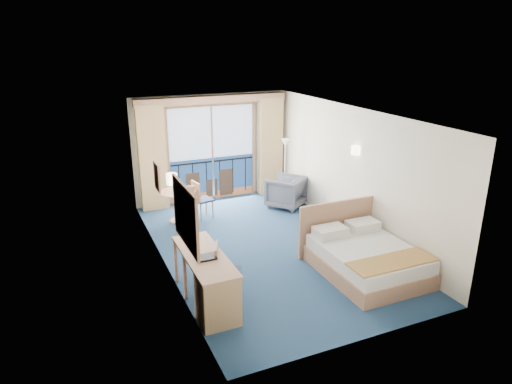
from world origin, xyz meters
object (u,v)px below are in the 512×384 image
Objects in this scene: armchair at (286,192)px; table_chair_b at (186,206)px; bed at (365,257)px; desk at (215,290)px; desk_chair at (224,268)px; round_table at (178,198)px; nightstand at (345,224)px; table_chair_a at (200,197)px; floor_lamp at (285,154)px.

table_chair_b is at bearing -28.15° from armchair.
desk is at bearing -175.09° from bed.
bed is 2.06× the size of table_chair_b.
desk is 3.42m from table_chair_b.
table_chair_b is at bearing 18.03° from desk_chair.
round_table is at bearing -39.74° from armchair.
round_table is at bearing 103.81° from table_chair_b.
desk is at bearing 13.20° from armchair.
desk is at bearing -154.29° from nightstand.
desk reaches higher than nightstand.
floor_lamp is at bearing -94.73° from table_chair_a.
desk_chair is at bearing 157.60° from table_chair_a.
armchair is (0.23, 3.56, 0.09)m from bed.
desk_chair is at bearing 55.89° from desk.
desk_chair is at bearing -82.22° from table_chair_b.
bed is at bearing -163.84° from table_chair_a.
round_table is (-2.44, 3.67, 0.26)m from bed.
table_chair_a is (0.98, 3.93, 0.05)m from desk.
armchair is at bearing -18.57° from desk_chair.
desk_chair reaches higher than round_table.
bed is 3.57m from armchair.
armchair is 4.94m from desk.
round_table is (0.16, 3.47, 0.02)m from desk_chair.
bed is at bearing -41.04° from table_chair_b.
table_chair_a is 0.93× the size of table_chair_b.
desk is 1.95× the size of table_chair_a.
table_chair_a reaches higher than desk.
round_table is at bearing 83.25° from desk.
table_chair_a is at bearing -173.22° from floor_lamp.
round_table is (-2.67, 0.11, 0.17)m from armchair.
bed is at bearing -95.77° from floor_lamp.
floor_lamp reaches higher than round_table.
nightstand is at bearing -144.27° from table_chair_a.
table_chair_b reaches higher than armchair.
table_chair_a is at bearing 76.06° from desk.
table_chair_a reaches higher than nightstand.
table_chair_a is (0.51, 0.00, -0.05)m from round_table.
table_chair_a is (-2.33, -0.28, -0.72)m from floor_lamp.
table_chair_b is (0.18, 2.93, 0.02)m from desk_chair.
floor_lamp reaches higher than table_chair_b.
table_chair_a is (-1.93, 3.68, 0.21)m from bed.
round_table is 0.54m from table_chair_b.
nightstand is 0.73× the size of armchair.
round_table is at bearing 123.59° from bed.
desk is 1.86× the size of desk_chair.
bed is at bearing -72.90° from desk_chair.
floor_lamp is at bearing -150.05° from armchair.
nightstand is at bearing 25.71° from desk.
armchair is 2.69m from table_chair_b.
bed is at bearing 48.90° from armchair.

